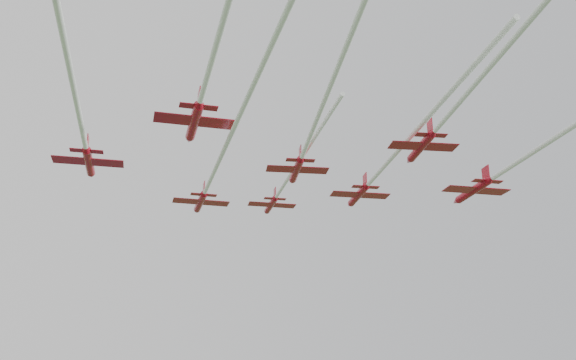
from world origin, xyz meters
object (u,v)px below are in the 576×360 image
jet_row3_left (80,120)px  jet_row3_right (542,146)px  jet_lead (284,184)px  jet_row3_mid (321,110)px  jet_row4_left (207,79)px  jet_row4_right (476,83)px  jet_row2_right (384,166)px  jet_row2_left (216,167)px

jet_row3_left → jet_row3_right: jet_row3_right is taller
jet_lead → jet_row3_left: size_ratio=0.87×
jet_lead → jet_row3_right: bearing=-47.5°
jet_row3_mid → jet_row4_left: size_ratio=1.29×
jet_row3_mid → jet_row3_right: (28.17, -4.70, -0.48)m
jet_row3_mid → jet_row3_right: bearing=11.5°
jet_row3_mid → jet_row4_right: bearing=-27.9°
jet_lead → jet_row4_left: jet_lead is taller
jet_row2_right → jet_row2_left: bearing=-176.6°
jet_lead → jet_row4_left: 36.95m
jet_lead → jet_row2_right: jet_lead is taller
jet_lead → jet_row2_right: 17.18m
jet_row2_left → jet_row2_right: 23.47m
jet_row3_right → jet_row4_left: (-40.73, 6.01, 1.65)m
jet_row3_mid → jet_row4_right: size_ratio=1.07×
jet_lead → jet_row3_mid: 31.72m
jet_row3_mid → jet_row3_right: jet_row3_mid is taller
jet_row2_right → jet_row3_left: (-41.12, -0.05, -1.87)m
jet_lead → jet_row4_right: size_ratio=0.78×
jet_row2_left → jet_row4_right: (14.32, -32.50, 0.72)m
jet_row3_left → jet_row4_right: bearing=-23.1°
jet_row2_left → jet_row3_mid: jet_row3_mid is taller
jet_lead → jet_row2_left: 17.74m
jet_lead → jet_row4_left: size_ratio=0.94×
jet_row2_right → jet_row4_left: size_ratio=1.09×
jet_row3_left → jet_row2_right: bearing=15.6°
jet_row2_left → jet_row4_left: bearing=-101.5°
jet_lead → jet_row4_left: bearing=-113.9°
jet_row3_mid → jet_row4_left: 12.69m
jet_row3_mid → jet_row4_left: jet_row4_left is taller
jet_row3_mid → jet_row4_right: 16.10m
jet_row2_left → jet_row4_right: jet_row4_right is taller
jet_row4_right → jet_row3_mid: bearing=152.0°
jet_lead → jet_row4_right: (-0.57, -41.73, -2.02)m
jet_row4_left → jet_row2_right: bearing=36.1°
jet_row3_mid → jet_row4_left: (-12.57, 1.31, 1.17)m
jet_row3_left → jet_row3_mid: size_ratio=0.84×
jet_row2_left → jet_row3_mid: size_ratio=0.95×
jet_row2_right → jet_lead: bearing=135.1°
jet_row3_left → jet_row4_right: (32.88, -26.33, 0.54)m
jet_row4_right → jet_row2_right: bearing=93.5°
jet_lead → jet_row4_right: jet_lead is taller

